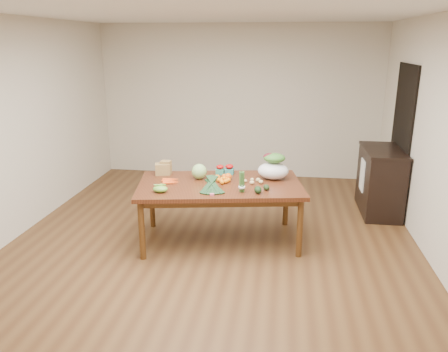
# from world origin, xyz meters

# --- Properties ---
(floor) EXTENTS (6.00, 6.00, 0.00)m
(floor) POSITION_xyz_m (0.00, 0.00, 0.00)
(floor) COLOR brown
(floor) RESTS_ON ground
(ceiling) EXTENTS (5.00, 6.00, 0.02)m
(ceiling) POSITION_xyz_m (0.00, 0.00, 2.70)
(ceiling) COLOR white
(ceiling) RESTS_ON room_walls
(room_walls) EXTENTS (5.02, 6.02, 2.70)m
(room_walls) POSITION_xyz_m (0.00, 0.00, 1.35)
(room_walls) COLOR beige
(room_walls) RESTS_ON floor
(dining_table) EXTENTS (2.11, 1.40, 0.75)m
(dining_table) POSITION_xyz_m (0.08, 0.14, 0.38)
(dining_table) COLOR #562814
(dining_table) RESTS_ON floor
(doorway_dark) EXTENTS (0.02, 1.00, 2.10)m
(doorway_dark) POSITION_xyz_m (2.48, 1.60, 1.05)
(doorway_dark) COLOR black
(doorway_dark) RESTS_ON floor
(cabinet) EXTENTS (0.52, 1.02, 0.94)m
(cabinet) POSITION_xyz_m (2.22, 1.41, 0.47)
(cabinet) COLOR black
(cabinet) RESTS_ON floor
(dish_towel) EXTENTS (0.02, 0.28, 0.45)m
(dish_towel) POSITION_xyz_m (1.96, 1.40, 0.55)
(dish_towel) COLOR white
(dish_towel) RESTS_ON cabinet
(paper_bag) EXTENTS (0.28, 0.24, 0.17)m
(paper_bag) POSITION_xyz_m (-0.70, 0.40, 0.84)
(paper_bag) COLOR olive
(paper_bag) RESTS_ON dining_table
(cabbage) EXTENTS (0.19, 0.19, 0.19)m
(cabbage) POSITION_xyz_m (-0.20, 0.29, 0.84)
(cabbage) COLOR #89B669
(cabbage) RESTS_ON dining_table
(strawberry_basket_a) EXTENTS (0.12, 0.12, 0.09)m
(strawberry_basket_a) POSITION_xyz_m (0.02, 0.53, 0.80)
(strawberry_basket_a) COLOR red
(strawberry_basket_a) RESTS_ON dining_table
(strawberry_basket_b) EXTENTS (0.13, 0.13, 0.10)m
(strawberry_basket_b) POSITION_xyz_m (0.14, 0.55, 0.80)
(strawberry_basket_b) COLOR #BB0C0D
(strawberry_basket_b) RESTS_ON dining_table
(orange_a) EXTENTS (0.07, 0.07, 0.07)m
(orange_a) POSITION_xyz_m (0.03, 0.25, 0.79)
(orange_a) COLOR #FF620F
(orange_a) RESTS_ON dining_table
(orange_b) EXTENTS (0.07, 0.07, 0.07)m
(orange_b) POSITION_xyz_m (0.11, 0.31, 0.78)
(orange_b) COLOR #FF5F0F
(orange_b) RESTS_ON dining_table
(orange_c) EXTENTS (0.09, 0.09, 0.09)m
(orange_c) POSITION_xyz_m (0.16, 0.28, 0.79)
(orange_c) COLOR #E5560E
(orange_c) RESTS_ON dining_table
(mandarin_cluster) EXTENTS (0.21, 0.21, 0.08)m
(mandarin_cluster) POSITION_xyz_m (0.13, 0.17, 0.79)
(mandarin_cluster) COLOR orange
(mandarin_cluster) RESTS_ON dining_table
(carrots) EXTENTS (0.25, 0.25, 0.03)m
(carrots) POSITION_xyz_m (-0.52, 0.11, 0.76)
(carrots) COLOR #F45714
(carrots) RESTS_ON dining_table
(snap_pea_bag) EXTENTS (0.17, 0.13, 0.08)m
(snap_pea_bag) POSITION_xyz_m (-0.54, -0.28, 0.79)
(snap_pea_bag) COLOR #75B33C
(snap_pea_bag) RESTS_ON dining_table
(kale_bunch) EXTENTS (0.38, 0.45, 0.16)m
(kale_bunch) POSITION_xyz_m (0.04, -0.20, 0.83)
(kale_bunch) COLOR black
(kale_bunch) RESTS_ON dining_table
(asparagus_bundle) EXTENTS (0.10, 0.13, 0.26)m
(asparagus_bundle) POSITION_xyz_m (0.37, -0.15, 0.88)
(asparagus_bundle) COLOR #49853C
(asparagus_bundle) RESTS_ON dining_table
(potato_a) EXTENTS (0.05, 0.04, 0.04)m
(potato_a) POSITION_xyz_m (0.38, 0.21, 0.77)
(potato_a) COLOR tan
(potato_a) RESTS_ON dining_table
(potato_b) EXTENTS (0.06, 0.05, 0.05)m
(potato_b) POSITION_xyz_m (0.47, 0.15, 0.77)
(potato_b) COLOR tan
(potato_b) RESTS_ON dining_table
(potato_c) EXTENTS (0.06, 0.05, 0.05)m
(potato_c) POSITION_xyz_m (0.53, 0.26, 0.77)
(potato_c) COLOR tan
(potato_c) RESTS_ON dining_table
(potato_d) EXTENTS (0.05, 0.04, 0.04)m
(potato_d) POSITION_xyz_m (0.46, 0.28, 0.77)
(potato_d) COLOR #D0B778
(potato_d) RESTS_ON dining_table
(potato_e) EXTENTS (0.05, 0.05, 0.05)m
(potato_e) POSITION_xyz_m (0.57, 0.19, 0.77)
(potato_e) COLOR #D6C57B
(potato_e) RESTS_ON dining_table
(avocado_a) EXTENTS (0.11, 0.14, 0.08)m
(avocado_a) POSITION_xyz_m (0.56, -0.16, 0.79)
(avocado_a) COLOR black
(avocado_a) RESTS_ON dining_table
(avocado_b) EXTENTS (0.09, 0.12, 0.07)m
(avocado_b) POSITION_xyz_m (0.64, -0.04, 0.78)
(avocado_b) COLOR black
(avocado_b) RESTS_ON dining_table
(salad_bag) EXTENTS (0.43, 0.35, 0.30)m
(salad_bag) POSITION_xyz_m (0.71, 0.40, 0.90)
(salad_bag) COLOR white
(salad_bag) RESTS_ON dining_table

